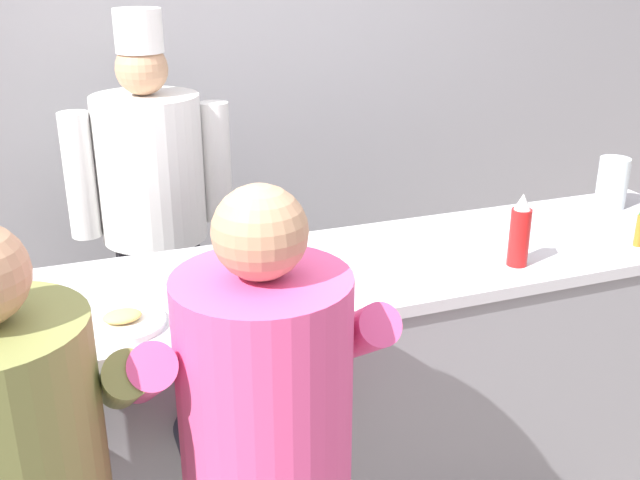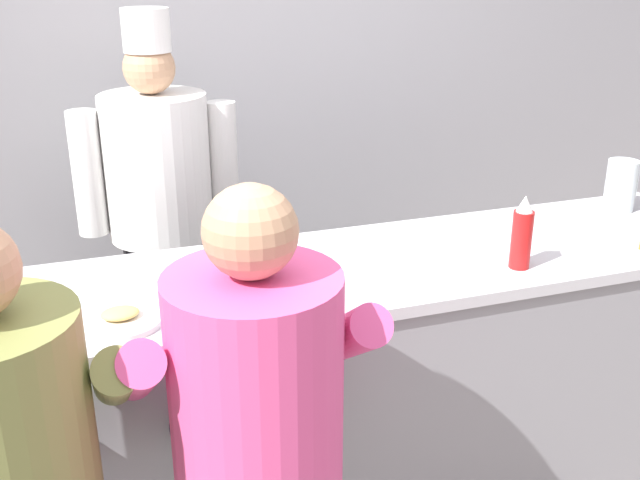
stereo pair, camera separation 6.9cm
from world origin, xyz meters
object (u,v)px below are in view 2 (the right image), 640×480
at_px(breakfast_plate, 121,319).
at_px(coffee_mug_blue, 217,305).
at_px(water_pitcher_clear, 621,185).
at_px(diner_seated_pink, 253,401).
at_px(cook_in_whites_near, 160,201).
at_px(diner_seated_olive, 2,451).
at_px(ketchup_bottle_red, 522,234).

height_order(breakfast_plate, coffee_mug_blue, coffee_mug_blue).
height_order(water_pitcher_clear, diner_seated_pink, diner_seated_pink).
bearing_deg(cook_in_whites_near, diner_seated_pink, -89.47).
height_order(water_pitcher_clear, breakfast_plate, water_pitcher_clear).
bearing_deg(coffee_mug_blue, water_pitcher_clear, 13.62).
bearing_deg(breakfast_plate, diner_seated_pink, -57.33).
height_order(diner_seated_olive, diner_seated_pink, diner_seated_pink).
relative_size(water_pitcher_clear, breakfast_plate, 0.86).
bearing_deg(coffee_mug_blue, breakfast_plate, 166.71).
xyz_separation_m(diner_seated_pink, cook_in_whites_near, (-0.01, 1.59, 0.02)).
bearing_deg(water_pitcher_clear, diner_seated_olive, -161.08).
distance_m(ketchup_bottle_red, diner_seated_olive, 1.66).
relative_size(coffee_mug_blue, cook_in_whites_near, 0.08).
bearing_deg(cook_in_whites_near, diner_seated_olive, -109.57).
bearing_deg(breakfast_plate, ketchup_bottle_red, -0.85).
distance_m(ketchup_bottle_red, coffee_mug_blue, 1.03).
bearing_deg(ketchup_bottle_red, diner_seated_olive, -165.49).
height_order(coffee_mug_blue, diner_seated_pink, diner_seated_pink).
bearing_deg(breakfast_plate, coffee_mug_blue, -13.29).
distance_m(breakfast_plate, cook_in_whites_near, 1.19).
xyz_separation_m(ketchup_bottle_red, cook_in_whites_near, (-1.03, 1.18, -0.15)).
bearing_deg(cook_in_whites_near, ketchup_bottle_red, -48.71).
bearing_deg(water_pitcher_clear, diner_seated_pink, -155.41).
bearing_deg(diner_seated_pink, water_pitcher_clear, 24.59).
xyz_separation_m(breakfast_plate, coffee_mug_blue, (0.27, -0.06, 0.03)).
relative_size(water_pitcher_clear, cook_in_whites_near, 0.12).
distance_m(ketchup_bottle_red, cook_in_whites_near, 1.57).
relative_size(diner_seated_olive, diner_seated_pink, 0.99).
bearing_deg(diner_seated_pink, cook_in_whites_near, 90.53).
xyz_separation_m(ketchup_bottle_red, diner_seated_olive, (-1.60, -0.41, -0.17)).
distance_m(water_pitcher_clear, diner_seated_pink, 1.90).
relative_size(water_pitcher_clear, coffee_mug_blue, 1.51).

